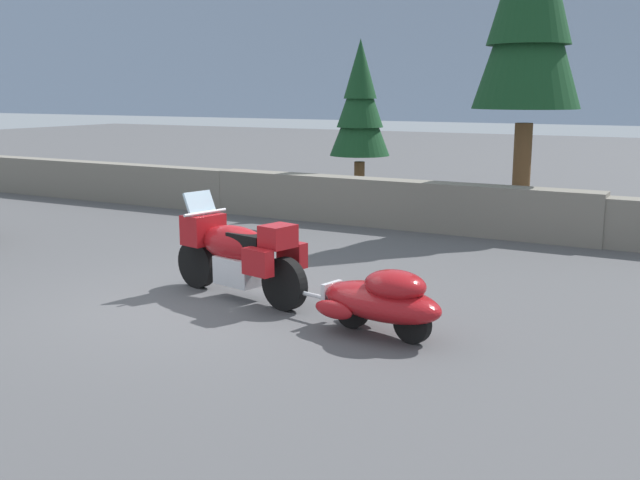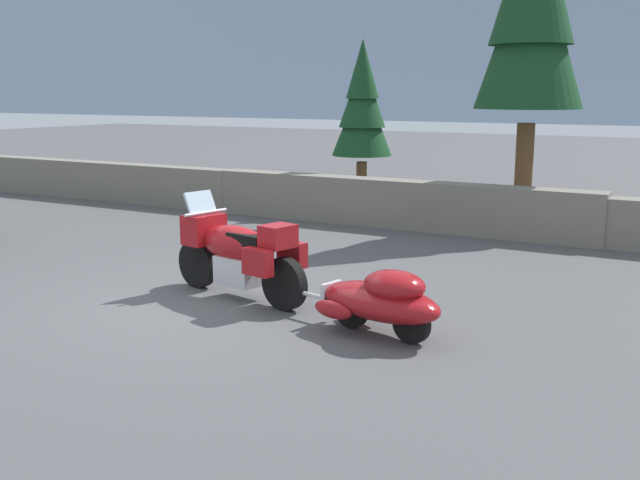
% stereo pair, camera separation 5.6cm
% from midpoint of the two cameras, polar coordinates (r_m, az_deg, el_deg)
% --- Properties ---
extents(ground_plane, '(80.00, 80.00, 0.00)m').
position_cam_midpoint_polar(ground_plane, '(9.57, -9.66, -4.90)').
color(ground_plane, '#4C4C4F').
extents(stone_guard_wall, '(24.00, 0.54, 0.94)m').
position_cam_midpoint_polar(stone_guard_wall, '(14.81, 5.61, 2.75)').
color(stone_guard_wall, slate).
rests_on(stone_guard_wall, ground).
extents(touring_motorcycle, '(2.29, 1.04, 1.33)m').
position_cam_midpoint_polar(touring_motorcycle, '(9.67, -6.13, -0.84)').
color(touring_motorcycle, black).
rests_on(touring_motorcycle, ground).
extents(car_shaped_trailer, '(2.23, 1.02, 0.76)m').
position_cam_midpoint_polar(car_shaped_trailer, '(8.20, 4.91, -4.54)').
color(car_shaped_trailer, black).
rests_on(car_shaped_trailer, ground).
extents(pine_tree_secondary, '(1.34, 1.34, 3.78)m').
position_cam_midpoint_polar(pine_tree_secondary, '(16.81, 3.35, 10.32)').
color(pine_tree_secondary, brown).
rests_on(pine_tree_secondary, ground).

